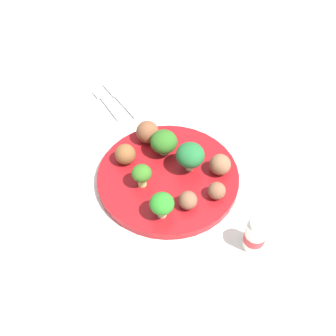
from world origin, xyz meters
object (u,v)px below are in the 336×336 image
object	(u,v)px
napkin	(114,104)
yogurt_bottle	(255,236)
plate	(168,177)
meatball_mid_right	(217,191)
broccoli_floret_near_rim	(142,174)
fork	(105,103)
meatball_near_rim	(188,200)
knife	(119,98)
meatball_back_left	(220,165)
broccoli_floret_mid_left	(164,142)
broccoli_floret_front_left	(190,155)
broccoli_floret_mid_right	(162,204)
meatball_back_right	(147,132)
meatball_front_left	(125,154)

from	to	relation	value
napkin	yogurt_bottle	distance (m)	0.47
plate	meatball_mid_right	xyz separation A→B (m)	(-0.09, -0.05, 0.02)
broccoli_floret_near_rim	fork	distance (m)	0.27
broccoli_floret_near_rim	yogurt_bottle	bearing A→B (deg)	-154.59
meatball_near_rim	knife	world-z (taller)	meatball_near_rim
broccoli_floret_near_rim	meatball_back_left	xyz separation A→B (m)	(-0.05, -0.14, -0.01)
broccoli_floret_mid_left	meatball_near_rim	world-z (taller)	broccoli_floret_mid_left
plate	meatball_mid_right	bearing A→B (deg)	-152.65
meatball_back_left	broccoli_floret_front_left	bearing A→B (deg)	50.38
broccoli_floret_mid_left	meatball_mid_right	xyz separation A→B (m)	(-0.15, -0.02, -0.01)
broccoli_floret_mid_right	meatball_back_right	bearing A→B (deg)	-22.83
fork	knife	distance (m)	0.04
meatball_mid_right	napkin	size ratio (longest dim) A/B	0.20
broccoli_floret_near_rim	meatball_mid_right	size ratio (longest dim) A/B	1.44
knife	meatball_back_left	bearing A→B (deg)	-169.60
meatball_back_right	meatball_front_left	world-z (taller)	meatball_back_right
broccoli_floret_mid_left	fork	bearing A→B (deg)	7.36
broccoli_floret_mid_left	meatball_back_right	size ratio (longest dim) A/B	1.15
plate	meatball_near_rim	world-z (taller)	meatball_near_rim
napkin	broccoli_floret_front_left	bearing A→B (deg)	-173.66
broccoli_floret_front_left	meatball_back_right	size ratio (longest dim) A/B	1.32
broccoli_floret_mid_left	broccoli_floret_front_left	size ratio (longest dim) A/B	0.87
broccoli_floret_mid_right	broccoli_floret_front_left	distance (m)	0.12
broccoli_floret_mid_left	broccoli_floret_front_left	world-z (taller)	broccoli_floret_front_left
broccoli_floret_mid_left	broccoli_floret_mid_right	world-z (taller)	broccoli_floret_mid_left
meatball_mid_right	meatball_back_left	bearing A→B (deg)	-42.07
broccoli_floret_near_rim	meatball_back_left	world-z (taller)	broccoli_floret_near_rim
broccoli_floret_front_left	meatball_front_left	world-z (taller)	broccoli_floret_front_left
meatball_back_right	broccoli_floret_front_left	bearing A→B (deg)	-165.49
meatball_front_left	yogurt_bottle	xyz separation A→B (m)	(-0.28, -0.10, -0.01)
broccoli_floret_mid_left	meatball_back_right	xyz separation A→B (m)	(0.05, 0.01, -0.01)
meatball_mid_right	knife	xyz separation A→B (m)	(0.36, 0.02, -0.03)
meatball_back_right	knife	size ratio (longest dim) A/B	0.32
meatball_mid_right	yogurt_bottle	world-z (taller)	yogurt_bottle
broccoli_floret_near_rim	broccoli_floret_front_left	distance (m)	0.10
broccoli_floret_near_rim	yogurt_bottle	world-z (taller)	yogurt_bottle
broccoli_floret_mid_right	meatball_back_left	world-z (taller)	broccoli_floret_mid_right
meatball_mid_right	fork	world-z (taller)	meatball_mid_right
fork	yogurt_bottle	distance (m)	0.48
napkin	meatball_front_left	bearing A→B (deg)	159.75
meatball_front_left	broccoli_floret_near_rim	bearing A→B (deg)	178.20
broccoli_floret_mid_right	meatball_mid_right	bearing A→B (deg)	-99.35
meatball_near_rim	broccoli_floret_near_rim	bearing A→B (deg)	26.85
fork	knife	xyz separation A→B (m)	(-0.00, -0.04, -0.00)
broccoli_floret_near_rim	broccoli_floret_mid_right	distance (m)	0.08
broccoli_floret_mid_right	meatball_back_right	xyz separation A→B (m)	(0.18, -0.08, -0.01)
knife	yogurt_bottle	distance (m)	0.47
plate	meatball_front_left	size ratio (longest dim) A/B	6.73
broccoli_floret_mid_left	meatball_back_left	world-z (taller)	broccoli_floret_mid_left
broccoli_floret_mid_left	napkin	bearing A→B (deg)	2.67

